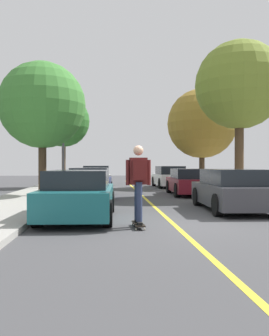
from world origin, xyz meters
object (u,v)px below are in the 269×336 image
object	(u,v)px
parked_car_left_nearest	(79,195)
fire_hydrant	(250,190)
parked_car_left_far	(96,177)
street_tree_left_near	(64,121)
parked_car_left_near	(91,182)
parked_car_right_far	(169,177)
streetlamp	(63,138)
street_tree_left_nearest	(42,106)
skateboarder	(139,179)
skateboard	(138,224)
street_tree_right_near	(202,124)
parked_car_right_near	(190,182)
parked_car_right_nearest	(233,190)
street_tree_right_nearest	(239,86)

from	to	relation	value
parked_car_left_nearest	fire_hydrant	size ratio (longest dim) A/B	5.83
parked_car_left_far	street_tree_left_near	xyz separation A→B (m)	(-2.05, -0.14, 3.56)
parked_car_left_nearest	parked_car_left_near	xyz separation A→B (m)	(-0.00, 6.52, 0.02)
fire_hydrant	parked_car_right_far	bearing A→B (deg)	99.02
parked_car_left_far	street_tree_left_near	distance (m)	4.10
street_tree_left_near	streetlamp	size ratio (longest dim) A/B	1.17
parked_car_left_far	fire_hydrant	distance (m)	11.60
fire_hydrant	street_tree_left_nearest	bearing A→B (deg)	164.97
skateboarder	parked_car_right_far	bearing A→B (deg)	77.51
parked_car_left_nearest	street_tree_left_nearest	bearing A→B (deg)	108.76
street_tree_left_nearest	skateboard	world-z (taller)	street_tree_left_nearest
parked_car_right_far	street_tree_right_near	world-z (taller)	street_tree_right_near
parked_car_right_near	street_tree_right_near	distance (m)	6.88
street_tree_right_near	street_tree_left_near	bearing A→B (deg)	176.58
parked_car_left_far	skateboard	world-z (taller)	parked_car_left_far
parked_car_right_far	streetlamp	world-z (taller)	streetlamp
parked_car_left_near	parked_car_right_far	size ratio (longest dim) A/B	1.02
parked_car_left_far	street_tree_left_nearest	bearing A→B (deg)	-105.14
street_tree_left_near	skateboard	world-z (taller)	street_tree_left_near
parked_car_left_nearest	skateboarder	world-z (taller)	skateboarder
parked_car_right_nearest	street_tree_right_near	world-z (taller)	street_tree_right_near
street_tree_right_nearest	skateboard	bearing A→B (deg)	-124.13
fire_hydrant	parked_car_right_near	bearing A→B (deg)	112.98
parked_car_left_near	parked_car_left_far	world-z (taller)	parked_car_left_far
parked_car_right_far	skateboarder	distance (m)	15.09
street_tree_right_nearest	street_tree_right_near	size ratio (longest dim) A/B	1.13
parked_car_left_nearest	street_tree_left_near	bearing A→B (deg)	98.65
street_tree_left_nearest	parked_car_right_near	bearing A→B (deg)	10.99
fire_hydrant	streetlamp	size ratio (longest dim) A/B	0.14
street_tree_right_nearest	skateboarder	bearing A→B (deg)	-124.01
parked_car_left_far	parked_car_right_nearest	xyz separation A→B (m)	(4.73, -12.15, -0.02)
parked_car_right_far	street_tree_right_near	distance (m)	4.00
street_tree_right_near	streetlamp	bearing A→B (deg)	-166.28
skateboard	parked_car_right_far	bearing A→B (deg)	77.47
parked_car_right_near	street_tree_right_nearest	world-z (taller)	street_tree_right_nearest
parked_car_right_near	parked_car_right_far	size ratio (longest dim) A/B	1.00
parked_car_left_far	street_tree_left_near	world-z (taller)	street_tree_left_near
parked_car_left_nearest	parked_car_right_near	world-z (taller)	parked_car_left_nearest
parked_car_left_near	fire_hydrant	world-z (taller)	parked_car_left_near
parked_car_left_nearest	skateboarder	size ratio (longest dim) A/B	2.29
street_tree_right_nearest	fire_hydrant	distance (m)	5.30
parked_car_right_far	parked_car_left_far	bearing A→B (deg)	175.81
parked_car_left_nearest	street_tree_right_near	bearing A→B (deg)	62.32
street_tree_left_near	skateboard	xyz separation A→B (m)	(3.51, -14.90, -4.14)
parked_car_right_near	street_tree_left_nearest	distance (m)	7.68
parked_car_right_nearest	street_tree_left_nearest	bearing A→B (deg)	145.88
parked_car_left_near	skateboarder	size ratio (longest dim) A/B	2.36
skateboard	street_tree_left_near	bearing A→B (deg)	103.27
parked_car_left_nearest	skateboarder	distance (m)	2.15
parked_car_left_near	street_tree_left_nearest	distance (m)	3.94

